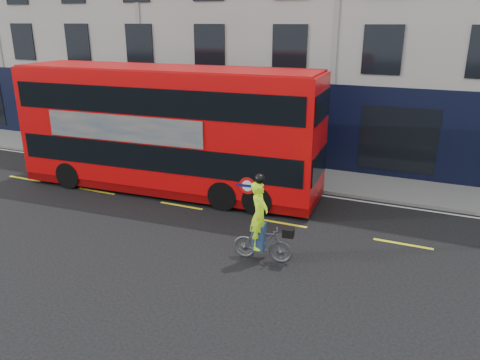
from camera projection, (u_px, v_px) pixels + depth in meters
The scene contains 8 objects.
ground at pixel (267, 241), 14.86m from camera, with size 120.00×120.00×0.00m, color black.
pavement at pixel (319, 179), 20.47m from camera, with size 60.00×3.00×0.12m, color gray.
kerb at pixel (309, 190), 19.17m from camera, with size 60.00×0.12×0.13m, color slate.
building_terrace at pixel (359, 3), 23.67m from camera, with size 50.00×10.07×15.00m.
road_edge_line at pixel (307, 193), 18.93m from camera, with size 58.00×0.10×0.01m, color silver.
lane_dashes at pixel (282, 223), 16.16m from camera, with size 58.00×0.12×0.01m, color yellow, non-canonical shape.
bus at pixel (168, 129), 18.55m from camera, with size 12.46×3.50×4.97m.
cyclist at pixel (261, 231), 13.40m from camera, with size 1.81×0.78×2.64m.
Camera 1 is at (4.61, -12.65, 6.63)m, focal length 35.00 mm.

